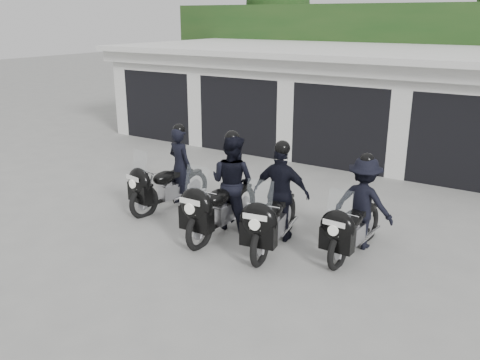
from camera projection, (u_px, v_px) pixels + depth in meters
The scene contains 7 objects.
ground at pixel (219, 242), 9.12m from camera, with size 80.00×80.00×0.00m, color gray.
garage_block at pixel (372, 102), 15.14m from camera, with size 16.40×6.80×2.96m.
background_vegetation at pixel (429, 48), 18.44m from camera, with size 20.00×3.90×5.80m.
police_bike_a at pixel (170, 175), 10.57m from camera, with size 0.86×2.06×1.81m.
police_bike_b at pixel (227, 189), 9.37m from camera, with size 0.89×2.25×1.96m.
police_bike_c at pixel (278, 201), 8.84m from camera, with size 1.12×2.17×1.90m.
police_bike_d at pixel (360, 209), 8.61m from camera, with size 1.08×2.02×1.75m.
Camera 1 is at (4.79, -6.82, 3.88)m, focal length 38.00 mm.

